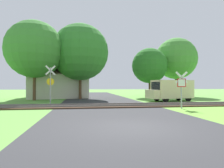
{
  "coord_description": "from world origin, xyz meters",
  "views": [
    {
      "loc": [
        -1.93,
        -7.66,
        1.66
      ],
      "look_at": [
        0.5,
        9.01,
        1.8
      ],
      "focal_mm": 32.0,
      "sensor_mm": 36.0,
      "label": 1
    }
  ],
  "objects_px": {
    "stop_sign_near": "(181,86)",
    "tree_left": "(34,49)",
    "tree_far": "(176,59)",
    "crossing_sign_far": "(50,82)",
    "house": "(57,84)",
    "tree_right": "(150,66)",
    "mail_truck": "(171,90)",
    "tree_center": "(80,52)"
  },
  "relations": [
    {
      "from": "stop_sign_near",
      "to": "tree_left",
      "type": "xyz_separation_m",
      "value": [
        -12.48,
        10.03,
        4.17
      ]
    },
    {
      "from": "tree_left",
      "to": "tree_right",
      "type": "xyz_separation_m",
      "value": [
        14.68,
        3.33,
        -1.32
      ]
    },
    {
      "from": "tree_far",
      "to": "tree_left",
      "type": "bearing_deg",
      "value": -164.24
    },
    {
      "from": "tree_center",
      "to": "stop_sign_near",
      "type": "bearing_deg",
      "value": -57.91
    },
    {
      "from": "house",
      "to": "mail_truck",
      "type": "bearing_deg",
      "value": -45.68
    },
    {
      "from": "stop_sign_near",
      "to": "tree_left",
      "type": "relative_size",
      "value": 0.3
    },
    {
      "from": "house",
      "to": "tree_far",
      "type": "relative_size",
      "value": 1.02
    },
    {
      "from": "stop_sign_near",
      "to": "crossing_sign_far",
      "type": "bearing_deg",
      "value": -12.94
    },
    {
      "from": "crossing_sign_far",
      "to": "tree_center",
      "type": "xyz_separation_m",
      "value": [
        2.46,
        7.34,
        3.87
      ]
    },
    {
      "from": "tree_center",
      "to": "tree_far",
      "type": "bearing_deg",
      "value": 14.57
    },
    {
      "from": "crossing_sign_far",
      "to": "tree_right",
      "type": "height_order",
      "value": "tree_right"
    },
    {
      "from": "stop_sign_near",
      "to": "house",
      "type": "bearing_deg",
      "value": -42.9
    },
    {
      "from": "mail_truck",
      "to": "house",
      "type": "bearing_deg",
      "value": 44.47
    },
    {
      "from": "house",
      "to": "tree_center",
      "type": "bearing_deg",
      "value": -55.63
    },
    {
      "from": "tree_far",
      "to": "tree_left",
      "type": "relative_size",
      "value": 1.0
    },
    {
      "from": "tree_center",
      "to": "house",
      "type": "bearing_deg",
      "value": 137.25
    },
    {
      "from": "stop_sign_near",
      "to": "tree_right",
      "type": "distance_m",
      "value": 13.83
    },
    {
      "from": "tree_right",
      "to": "mail_truck",
      "type": "bearing_deg",
      "value": -90.0
    },
    {
      "from": "tree_left",
      "to": "mail_truck",
      "type": "distance_m",
      "value": 15.76
    },
    {
      "from": "tree_left",
      "to": "tree_right",
      "type": "relative_size",
      "value": 1.3
    },
    {
      "from": "crossing_sign_far",
      "to": "tree_far",
      "type": "height_order",
      "value": "tree_far"
    },
    {
      "from": "tree_right",
      "to": "mail_truck",
      "type": "distance_m",
      "value": 7.56
    },
    {
      "from": "tree_center",
      "to": "tree_far",
      "type": "xyz_separation_m",
      "value": [
        14.63,
        3.8,
        -0.02
      ]
    },
    {
      "from": "crossing_sign_far",
      "to": "house",
      "type": "height_order",
      "value": "house"
    },
    {
      "from": "tree_center",
      "to": "mail_truck",
      "type": "bearing_deg",
      "value": -28.81
    },
    {
      "from": "house",
      "to": "mail_truck",
      "type": "distance_m",
      "value": 15.28
    },
    {
      "from": "tree_center",
      "to": "tree_left",
      "type": "height_order",
      "value": "tree_center"
    },
    {
      "from": "stop_sign_near",
      "to": "house",
      "type": "distance_m",
      "value": 18.21
    },
    {
      "from": "tree_left",
      "to": "tree_far",
      "type": "bearing_deg",
      "value": 15.76
    },
    {
      "from": "crossing_sign_far",
      "to": "tree_right",
      "type": "relative_size",
      "value": 0.5
    },
    {
      "from": "house",
      "to": "tree_center",
      "type": "xyz_separation_m",
      "value": [
        3.24,
        -3.0,
        4.03
      ]
    },
    {
      "from": "tree_right",
      "to": "mail_truck",
      "type": "xyz_separation_m",
      "value": [
        -0.0,
        -6.84,
        -3.21
      ]
    },
    {
      "from": "tree_center",
      "to": "tree_right",
      "type": "xyz_separation_m",
      "value": [
        9.59,
        1.56,
        -1.41
      ]
    },
    {
      "from": "house",
      "to": "tree_far",
      "type": "distance_m",
      "value": 18.34
    },
    {
      "from": "stop_sign_near",
      "to": "tree_right",
      "type": "bearing_deg",
      "value": -87.99
    },
    {
      "from": "crossing_sign_far",
      "to": "house",
      "type": "relative_size",
      "value": 0.37
    },
    {
      "from": "house",
      "to": "mail_truck",
      "type": "relative_size",
      "value": 1.78
    },
    {
      "from": "mail_truck",
      "to": "crossing_sign_far",
      "type": "bearing_deg",
      "value": 86.97
    },
    {
      "from": "house",
      "to": "mail_truck",
      "type": "xyz_separation_m",
      "value": [
        12.84,
        -8.27,
        -0.59
      ]
    },
    {
      "from": "crossing_sign_far",
      "to": "tree_left",
      "type": "height_order",
      "value": "tree_left"
    },
    {
      "from": "stop_sign_near",
      "to": "house",
      "type": "xyz_separation_m",
      "value": [
        -10.63,
        14.79,
        0.23
      ]
    },
    {
      "from": "tree_left",
      "to": "mail_truck",
      "type": "height_order",
      "value": "tree_left"
    }
  ]
}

